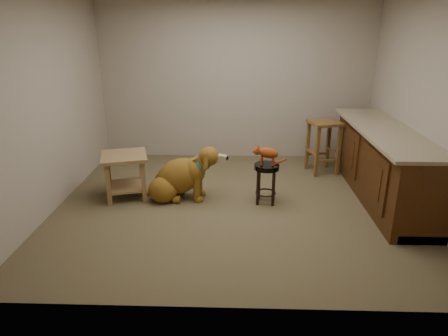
{
  "coord_description": "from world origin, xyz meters",
  "views": [
    {
      "loc": [
        0.02,
        -4.69,
        2.21
      ],
      "look_at": [
        -0.14,
        0.13,
        0.45
      ],
      "focal_mm": 32.0,
      "sensor_mm": 36.0,
      "label": 1
    }
  ],
  "objects_px": {
    "side_table": "(125,169)",
    "tabby_kitten": "(266,153)",
    "padded_stool": "(266,176)",
    "wood_stool": "(323,146)",
    "golden_retriever": "(180,178)"
  },
  "relations": [
    {
      "from": "side_table",
      "to": "tabby_kitten",
      "type": "relative_size",
      "value": 1.62
    },
    {
      "from": "padded_stool",
      "to": "tabby_kitten",
      "type": "bearing_deg",
      "value": 167.2
    },
    {
      "from": "padded_stool",
      "to": "wood_stool",
      "type": "relative_size",
      "value": 0.65
    },
    {
      "from": "golden_retriever",
      "to": "padded_stool",
      "type": "bearing_deg",
      "value": -1.04
    },
    {
      "from": "tabby_kitten",
      "to": "padded_stool",
      "type": "bearing_deg",
      "value": -5.72
    },
    {
      "from": "padded_stool",
      "to": "side_table",
      "type": "relative_size",
      "value": 0.73
    },
    {
      "from": "golden_retriever",
      "to": "wood_stool",
      "type": "bearing_deg",
      "value": 31.23
    },
    {
      "from": "wood_stool",
      "to": "side_table",
      "type": "distance_m",
      "value": 2.99
    },
    {
      "from": "wood_stool",
      "to": "tabby_kitten",
      "type": "distance_m",
      "value": 1.53
    },
    {
      "from": "side_table",
      "to": "tabby_kitten",
      "type": "bearing_deg",
      "value": -3.49
    },
    {
      "from": "wood_stool",
      "to": "tabby_kitten",
      "type": "xyz_separation_m",
      "value": [
        -0.96,
        -1.17,
        0.25
      ]
    },
    {
      "from": "golden_retriever",
      "to": "tabby_kitten",
      "type": "height_order",
      "value": "tabby_kitten"
    },
    {
      "from": "padded_stool",
      "to": "side_table",
      "type": "bearing_deg",
      "value": 176.46
    },
    {
      "from": "side_table",
      "to": "golden_retriever",
      "type": "bearing_deg",
      "value": -1.14
    },
    {
      "from": "padded_stool",
      "to": "side_table",
      "type": "xyz_separation_m",
      "value": [
        -1.85,
        0.11,
        0.02
      ]
    }
  ]
}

